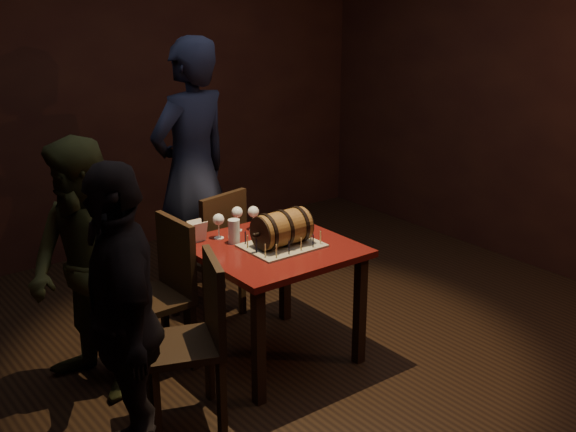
{
  "coord_description": "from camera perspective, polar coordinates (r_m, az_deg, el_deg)",
  "views": [
    {
      "loc": [
        -2.52,
        -3.16,
        2.3
      ],
      "look_at": [
        -0.06,
        0.05,
        0.95
      ],
      "focal_mm": 45.0,
      "sensor_mm": 36.0,
      "label": 1
    }
  ],
  "objects": [
    {
      "name": "person_left_rear",
      "position": [
        4.14,
        -15.67,
        -4.26
      ],
      "size": [
        0.73,
        0.85,
        1.5
      ],
      "primitive_type": "imported",
      "rotation": [
        0.0,
        0.0,
        -1.31
      ],
      "color": "#3C4221",
      "rests_on": "ground"
    },
    {
      "name": "pub_table",
      "position": [
        4.4,
        -1.2,
        -3.69
      ],
      "size": [
        0.9,
        0.9,
        0.75
      ],
      "color": "#440C0B",
      "rests_on": "ground"
    },
    {
      "name": "wine_glass_mid",
      "position": [
        4.59,
        -4.04,
        0.21
      ],
      "size": [
        0.07,
        0.07,
        0.16
      ],
      "color": "silver",
      "rests_on": "pub_table"
    },
    {
      "name": "chair_left_rear",
      "position": [
        4.43,
        -9.83,
        -5.47
      ],
      "size": [
        0.41,
        0.41,
        0.93
      ],
      "color": "black",
      "rests_on": "ground"
    },
    {
      "name": "birthday_candles",
      "position": [
        4.33,
        -0.47,
        -1.78
      ],
      "size": [
        0.4,
        0.3,
        0.09
      ],
      "color": "#EADC8C",
      "rests_on": "cake_board"
    },
    {
      "name": "room_shell",
      "position": [
        4.14,
        1.13,
        5.91
      ],
      "size": [
        5.04,
        5.04,
        2.8
      ],
      "color": "black",
      "rests_on": "ground"
    },
    {
      "name": "wine_glass_left",
      "position": [
        4.46,
        -5.51,
        -0.36
      ],
      "size": [
        0.07,
        0.07,
        0.16
      ],
      "color": "silver",
      "rests_on": "pub_table"
    },
    {
      "name": "chair_back",
      "position": [
        4.98,
        -5.83,
        -2.57
      ],
      "size": [
        0.47,
        0.47,
        0.93
      ],
      "color": "black",
      "rests_on": "ground"
    },
    {
      "name": "chair_left_front",
      "position": [
        3.87,
        -7.23,
        -9.07
      ],
      "size": [
        0.52,
        0.52,
        0.93
      ],
      "color": "black",
      "rests_on": "ground"
    },
    {
      "name": "pint_of_ale",
      "position": [
        4.39,
        -4.29,
        -1.26
      ],
      "size": [
        0.07,
        0.07,
        0.15
      ],
      "color": "silver",
      "rests_on": "pub_table"
    },
    {
      "name": "person_back",
      "position": [
        5.25,
        -7.59,
        3.5
      ],
      "size": [
        0.78,
        0.6,
        1.92
      ],
      "primitive_type": "imported",
      "rotation": [
        0.0,
        0.0,
        3.36
      ],
      "color": "black",
      "rests_on": "ground"
    },
    {
      "name": "menu_card",
      "position": [
        4.44,
        -7.15,
        -1.24
      ],
      "size": [
        0.1,
        0.05,
        0.13
      ],
      "primitive_type": null,
      "color": "white",
      "rests_on": "pub_table"
    },
    {
      "name": "cake_board",
      "position": [
        4.34,
        -0.47,
        -2.36
      ],
      "size": [
        0.45,
        0.35,
        0.01
      ],
      "primitive_type": "cube",
      "color": "gray",
      "rests_on": "pub_table"
    },
    {
      "name": "person_left_front",
      "position": [
        3.47,
        -12.94,
        -8.12
      ],
      "size": [
        0.64,
        0.98,
        1.55
      ],
      "primitive_type": "imported",
      "rotation": [
        0.0,
        0.0,
        -1.88
      ],
      "color": "black",
      "rests_on": "ground"
    },
    {
      "name": "barrel_cake",
      "position": [
        4.31,
        -0.48,
        -0.98
      ],
      "size": [
        0.38,
        0.23,
        0.23
      ],
      "color": "brown",
      "rests_on": "cake_board"
    },
    {
      "name": "wine_glass_right",
      "position": [
        4.59,
        -2.75,
        0.26
      ],
      "size": [
        0.07,
        0.07,
        0.16
      ],
      "color": "silver",
      "rests_on": "pub_table"
    }
  ]
}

